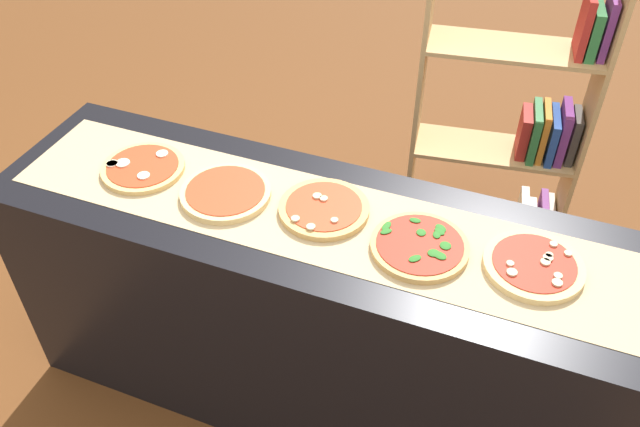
{
  "coord_description": "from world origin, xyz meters",
  "views": [
    {
      "loc": [
        0.55,
        -1.4,
        2.25
      ],
      "look_at": [
        0.0,
        0.0,
        0.93
      ],
      "focal_mm": 37.12,
      "sensor_mm": 36.0,
      "label": 1
    }
  ],
  "objects_px": {
    "pizza_plain_1": "(226,193)",
    "bookshelf": "(521,117)",
    "pizza_mozzarella_0": "(143,168)",
    "pizza_spinach_3": "(420,246)",
    "pizza_mushroom_4": "(534,265)",
    "pizza_mushroom_2": "(324,209)"
  },
  "relations": [
    {
      "from": "pizza_mozzarella_0",
      "to": "bookshelf",
      "type": "relative_size",
      "value": 0.18
    },
    {
      "from": "pizza_mozzarella_0",
      "to": "pizza_mushroom_4",
      "type": "xyz_separation_m",
      "value": [
        1.27,
        0.01,
        0.0
      ]
    },
    {
      "from": "pizza_mushroom_4",
      "to": "bookshelf",
      "type": "bearing_deg",
      "value": 97.82
    },
    {
      "from": "pizza_mozzarella_0",
      "to": "pizza_plain_1",
      "type": "distance_m",
      "value": 0.32
    },
    {
      "from": "pizza_spinach_3",
      "to": "bookshelf",
      "type": "xyz_separation_m",
      "value": [
        0.16,
        1.18,
        -0.23
      ]
    },
    {
      "from": "pizza_mozzarella_0",
      "to": "pizza_spinach_3",
      "type": "bearing_deg",
      "value": -1.87
    },
    {
      "from": "pizza_plain_1",
      "to": "pizza_mushroom_4",
      "type": "bearing_deg",
      "value": 1.72
    },
    {
      "from": "pizza_mushroom_4",
      "to": "bookshelf",
      "type": "relative_size",
      "value": 0.19
    },
    {
      "from": "pizza_spinach_3",
      "to": "pizza_mushroom_4",
      "type": "bearing_deg",
      "value": 7.4
    },
    {
      "from": "pizza_mushroom_2",
      "to": "pizza_mushroom_4",
      "type": "relative_size",
      "value": 1.0
    },
    {
      "from": "pizza_mozzarella_0",
      "to": "pizza_spinach_3",
      "type": "xyz_separation_m",
      "value": [
        0.95,
        -0.03,
        0.0
      ]
    },
    {
      "from": "pizza_plain_1",
      "to": "pizza_mushroom_2",
      "type": "bearing_deg",
      "value": 7.45
    },
    {
      "from": "pizza_mushroom_2",
      "to": "bookshelf",
      "type": "bearing_deg",
      "value": 66.92
    },
    {
      "from": "pizza_mushroom_4",
      "to": "pizza_plain_1",
      "type": "bearing_deg",
      "value": -178.28
    },
    {
      "from": "pizza_mushroom_2",
      "to": "pizza_mushroom_4",
      "type": "height_order",
      "value": "same"
    },
    {
      "from": "pizza_plain_1",
      "to": "bookshelf",
      "type": "height_order",
      "value": "bookshelf"
    },
    {
      "from": "pizza_mushroom_2",
      "to": "pizza_spinach_3",
      "type": "height_order",
      "value": "pizza_mushroom_2"
    },
    {
      "from": "pizza_plain_1",
      "to": "pizza_mushroom_2",
      "type": "distance_m",
      "value": 0.32
    },
    {
      "from": "pizza_mushroom_4",
      "to": "pizza_mushroom_2",
      "type": "bearing_deg",
      "value": 178.84
    },
    {
      "from": "pizza_spinach_3",
      "to": "bookshelf",
      "type": "bearing_deg",
      "value": 82.2
    },
    {
      "from": "bookshelf",
      "to": "pizza_plain_1",
      "type": "bearing_deg",
      "value": -124.34
    },
    {
      "from": "pizza_plain_1",
      "to": "pizza_spinach_3",
      "type": "height_order",
      "value": "pizza_spinach_3"
    }
  ]
}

